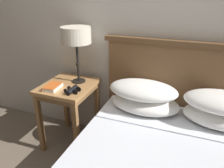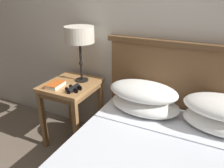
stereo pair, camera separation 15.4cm
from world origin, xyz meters
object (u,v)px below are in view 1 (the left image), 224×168
Objects in this scene: table_lamp at (76,37)px; binoculars_pair at (72,90)px; book_on_nightstand at (53,87)px; nightstand at (68,94)px.

table_lamp reaches higher than binoculars_pair.
table_lamp reaches higher than book_on_nightstand.
table_lamp is 2.82× the size of book_on_nightstand.
book_on_nightstand reaches higher than nightstand.
table_lamp is at bearing 56.46° from nightstand.
binoculars_pair is at bearing -45.72° from nightstand.
binoculars_pair is (0.06, -0.24, -0.43)m from table_lamp.
table_lamp is 0.49m from binoculars_pair.
binoculars_pair reaches higher than book_on_nightstand.
nightstand is 0.57m from table_lamp.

